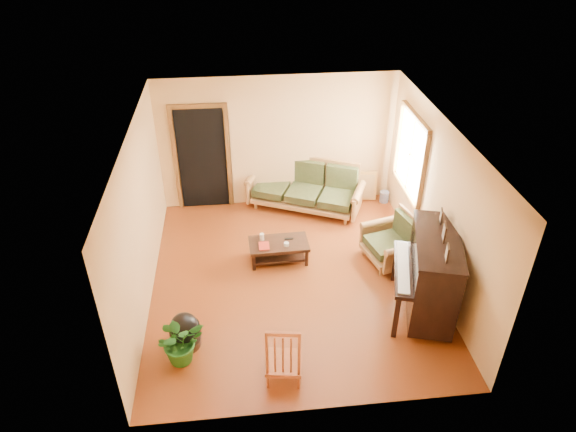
{
  "coord_description": "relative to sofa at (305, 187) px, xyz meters",
  "views": [
    {
      "loc": [
        -0.78,
        -6.45,
        5.42
      ],
      "look_at": [
        -0.05,
        0.2,
        1.1
      ],
      "focal_mm": 32.0,
      "sensor_mm": 36.0,
      "label": 1
    }
  ],
  "objects": [
    {
      "name": "potted_plant",
      "position": [
        -2.16,
        -3.68,
        -0.12
      ],
      "size": [
        0.78,
        0.74,
        0.7
      ],
      "primitive_type": "imported",
      "rotation": [
        0.0,
        0.0,
        0.37
      ],
      "color": "#1D5919",
      "rests_on": "floor"
    },
    {
      "name": "leaning_frame",
      "position": [
        1.25,
        0.19,
        -0.15
      ],
      "size": [
        0.49,
        0.16,
        0.63
      ],
      "primitive_type": "cube",
      "rotation": [
        0.0,
        0.0,
        -0.13
      ],
      "color": "#C38F41",
      "rests_on": "floor"
    },
    {
      "name": "remote",
      "position": [
        -0.48,
        -1.55,
        -0.1
      ],
      "size": [
        0.15,
        0.04,
        0.01
      ],
      "primitive_type": "cube",
      "rotation": [
        0.0,
        0.0,
        0.01
      ],
      "color": "black",
      "rests_on": "coffee_table"
    },
    {
      "name": "coffee_table",
      "position": [
        -0.66,
        -1.63,
        -0.29
      ],
      "size": [
        1.01,
        0.57,
        0.36
      ],
      "primitive_type": "cube",
      "rotation": [
        0.0,
        0.0,
        0.03
      ],
      "color": "black",
      "rests_on": "floor"
    },
    {
      "name": "doorway",
      "position": [
        -1.94,
        0.32,
        0.55
      ],
      "size": [
        1.08,
        0.16,
        2.05
      ],
      "primitive_type": "cube",
      "color": "black",
      "rests_on": "floor"
    },
    {
      "name": "footstool",
      "position": [
        -2.13,
        -3.42,
        -0.27
      ],
      "size": [
        0.5,
        0.5,
        0.4
      ],
      "primitive_type": "cylinder",
      "rotation": [
        0.0,
        0.0,
        -0.18
      ],
      "color": "black",
      "rests_on": "floor"
    },
    {
      "name": "armchair",
      "position": [
        1.18,
        -1.86,
        -0.03
      ],
      "size": [
        1.02,
        1.05,
        0.88
      ],
      "primitive_type": "cube",
      "rotation": [
        0.0,
        0.0,
        0.25
      ],
      "color": "olive",
      "rests_on": "floor"
    },
    {
      "name": "ceramic_crock",
      "position": [
        1.64,
        0.06,
        -0.36
      ],
      "size": [
        0.24,
        0.24,
        0.23
      ],
      "primitive_type": "cylinder",
      "rotation": [
        0.0,
        0.0,
        0.42
      ],
      "color": "#324897",
      "rests_on": "floor"
    },
    {
      "name": "sofa",
      "position": [
        0.0,
        0.0,
        0.0
      ],
      "size": [
        2.38,
        1.75,
        0.94
      ],
      "primitive_type": "cube",
      "rotation": [
        0.0,
        0.0,
        -0.43
      ],
      "color": "olive",
      "rests_on": "floor"
    },
    {
      "name": "window",
      "position": [
        1.72,
        -0.86,
        1.03
      ],
      "size": [
        0.12,
        1.36,
        1.46
      ],
      "primitive_type": "cube",
      "color": "white",
      "rests_on": "right_wall"
    },
    {
      "name": "floor",
      "position": [
        -0.49,
        -2.16,
        -0.47
      ],
      "size": [
        5.0,
        5.0,
        0.0
      ],
      "primitive_type": "plane",
      "color": "#5A230B",
      "rests_on": "ground"
    },
    {
      "name": "red_chair",
      "position": [
        -0.83,
        -4.11,
        0.02
      ],
      "size": [
        0.53,
        0.57,
        0.98
      ],
      "primitive_type": "cube",
      "rotation": [
        0.0,
        0.0,
        -0.15
      ],
      "color": "brown",
      "rests_on": "floor"
    },
    {
      "name": "candle",
      "position": [
        -0.94,
        -1.52,
        -0.05
      ],
      "size": [
        0.07,
        0.07,
        0.12
      ],
      "primitive_type": "cylinder",
      "rotation": [
        0.0,
        0.0,
        -0.03
      ],
      "color": "white",
      "rests_on": "coffee_table"
    },
    {
      "name": "piano",
      "position": [
        1.44,
        -3.1,
        0.18
      ],
      "size": [
        1.24,
        1.66,
        1.31
      ],
      "primitive_type": "cube",
      "rotation": [
        0.0,
        0.0,
        -0.28
      ],
      "color": "black",
      "rests_on": "floor"
    },
    {
      "name": "book",
      "position": [
        -1.0,
        -1.72,
        -0.1
      ],
      "size": [
        0.18,
        0.23,
        0.02
      ],
      "primitive_type": "imported",
      "rotation": [
        0.0,
        0.0,
        -0.01
      ],
      "color": "#A62616",
      "rests_on": "coffee_table"
    },
    {
      "name": "glass_jar",
      "position": [
        -0.54,
        -1.73,
        -0.08
      ],
      "size": [
        0.1,
        0.1,
        0.06
      ],
      "primitive_type": "cylinder",
      "rotation": [
        0.0,
        0.0,
        0.27
      ],
      "color": "white",
      "rests_on": "coffee_table"
    }
  ]
}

